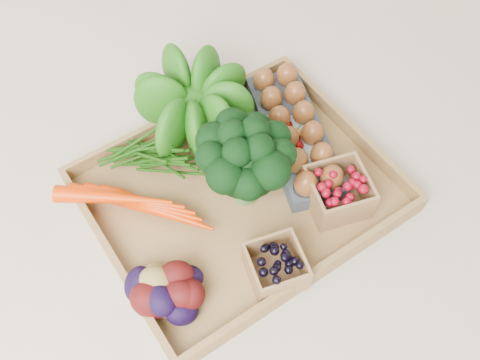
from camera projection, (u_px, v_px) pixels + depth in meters
ground at (240, 196)px, 1.05m from camera, size 4.00×4.00×0.00m
tray at (240, 195)px, 1.05m from camera, size 0.55×0.45×0.01m
carrots at (140, 203)px, 1.00m from camera, size 0.23×0.16×0.05m
lettuce at (193, 99)px, 1.06m from camera, size 0.17×0.17×0.17m
broccoli at (246, 174)px, 0.98m from camera, size 0.18×0.18×0.14m
cherry_bowl at (282, 148)px, 1.08m from camera, size 0.15×0.15×0.04m
egg_carton at (294, 136)px, 1.09m from camera, size 0.21×0.34×0.04m
potatoes at (168, 287)px, 0.89m from camera, size 0.16×0.16×0.09m
punnet_blackberry at (276, 266)px, 0.92m from camera, size 0.11×0.11×0.06m
punnet_raspberry at (338, 192)px, 1.00m from camera, size 0.13×0.13×0.07m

